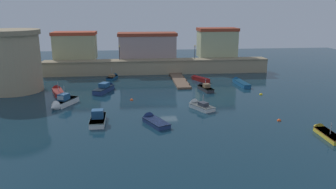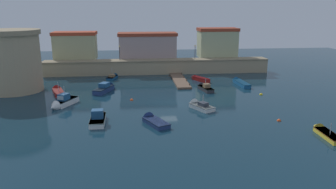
{
  "view_description": "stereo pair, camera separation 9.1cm",
  "coord_description": "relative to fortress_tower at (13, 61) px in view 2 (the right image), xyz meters",
  "views": [
    {
      "loc": [
        -5.27,
        -47.69,
        14.17
      ],
      "look_at": [
        0.0,
        1.48,
        1.03
      ],
      "focal_mm": 34.8,
      "sensor_mm": 36.0,
      "label": 1
    },
    {
      "loc": [
        -5.18,
        -47.7,
        14.17
      ],
      "look_at": [
        0.0,
        1.48,
        1.03
      ],
      "focal_mm": 34.8,
      "sensor_mm": 36.0,
      "label": 2
    }
  ],
  "objects": [
    {
      "name": "moored_boat_5",
      "position": [
        16.11,
        -17.64,
        -4.9
      ],
      "size": [
        1.9,
        5.98,
        2.26
      ],
      "rotation": [
        0.0,
        0.0,
        1.59
      ],
      "color": "white",
      "rests_on": "ground"
    },
    {
      "name": "old_town_backdrop",
      "position": [
        24.41,
        17.7,
        0.62
      ],
      "size": [
        42.31,
        5.84,
        6.81
      ],
      "color": "tan",
      "rests_on": "ground"
    },
    {
      "name": "fortress_tower",
      "position": [
        0.0,
        0.0,
        0.0
      ],
      "size": [
        10.06,
        10.06,
        10.68
      ],
      "color": "tan",
      "rests_on": "ground"
    },
    {
      "name": "mooring_buoy_2",
      "position": [
        20.37,
        -8.3,
        -5.4
      ],
      "size": [
        0.51,
        0.51,
        0.51
      ],
      "primitive_type": "sphere",
      "color": "#EA4C19",
      "rests_on": "ground"
    },
    {
      "name": "quay_lamp_0",
      "position": [
        17.84,
        13.25,
        -0.15
      ],
      "size": [
        0.32,
        0.32,
        3.17
      ],
      "color": "black",
      "rests_on": "quay_wall"
    },
    {
      "name": "mooring_buoy_0",
      "position": [
        42.16,
        -7.19,
        -5.4
      ],
      "size": [
        0.55,
        0.55,
        0.55
      ],
      "primitive_type": "sphere",
      "color": "yellow",
      "rests_on": "ground"
    },
    {
      "name": "moored_boat_0",
      "position": [
        42.61,
        -25.25,
        -5.11
      ],
      "size": [
        1.62,
        5.74,
        2.23
      ],
      "rotation": [
        0.0,
        0.0,
        1.53
      ],
      "color": "gold",
      "rests_on": "ground"
    },
    {
      "name": "moored_boat_9",
      "position": [
        10.12,
        -10.48,
        -4.82
      ],
      "size": [
        3.94,
        5.82,
        3.32
      ],
      "rotation": [
        0.0,
        0.0,
        -2.02
      ],
      "color": "white",
      "rests_on": "ground"
    },
    {
      "name": "moored_boat_7",
      "position": [
        16.55,
        9.23,
        -5.08
      ],
      "size": [
        2.51,
        4.89,
        2.7
      ],
      "rotation": [
        0.0,
        0.0,
        1.29
      ],
      "color": "#195689",
      "rests_on": "ground"
    },
    {
      "name": "moored_boat_10",
      "position": [
        30.11,
        -13.46,
        -5.04
      ],
      "size": [
        3.88,
        5.13,
        2.81
      ],
      "rotation": [
        0.0,
        0.0,
        2.06
      ],
      "color": "white",
      "rests_on": "ground"
    },
    {
      "name": "quay_lamp_1",
      "position": [
        34.55,
        13.25,
        -0.17
      ],
      "size": [
        0.32,
        0.32,
        3.13
      ],
      "color": "black",
      "rests_on": "quay_wall"
    },
    {
      "name": "moored_boat_3",
      "position": [
        41.07,
        0.94,
        -5.03
      ],
      "size": [
        1.73,
        7.44,
        1.3
      ],
      "rotation": [
        0.0,
        0.0,
        1.62
      ],
      "color": "#195689",
      "rests_on": "ground"
    },
    {
      "name": "moored_boat_2",
      "position": [
        15.87,
        -1.69,
        -4.85
      ],
      "size": [
        4.02,
        6.58,
        1.95
      ],
      "rotation": [
        0.0,
        0.0,
        1.17
      ],
      "color": "navy",
      "rests_on": "ground"
    },
    {
      "name": "quay_wall",
      "position": [
        26.1,
        13.25,
        -3.83
      ],
      "size": [
        49.65,
        3.79,
        3.13
      ],
      "color": "tan",
      "rests_on": "ground"
    },
    {
      "name": "mooring_buoy_1",
      "position": [
        39.46,
        -20.2,
        -5.4
      ],
      "size": [
        0.52,
        0.52,
        0.52
      ],
      "primitive_type": "sphere",
      "color": "#EA4C19",
      "rests_on": "ground"
    },
    {
      "name": "moored_boat_8",
      "position": [
        33.88,
        4.94,
        -5.0
      ],
      "size": [
        3.55,
        5.35,
        1.09
      ],
      "rotation": [
        0.0,
        0.0,
        2.06
      ],
      "color": "red",
      "rests_on": "ground"
    },
    {
      "name": "moored_boat_1",
      "position": [
        23.0,
        -19.04,
        -5.1
      ],
      "size": [
        3.88,
        5.56,
        1.65
      ],
      "rotation": [
        0.0,
        0.0,
        2.02
      ],
      "color": "navy",
      "rests_on": "ground"
    },
    {
      "name": "pier_dock",
      "position": [
        29.91,
        4.68,
        -5.21
      ],
      "size": [
        2.56,
        13.66,
        0.7
      ],
      "color": "brown",
      "rests_on": "ground"
    },
    {
      "name": "ground_plane",
      "position": [
        26.1,
        -10.72,
        -5.4
      ],
      "size": [
        133.36,
        133.36,
        0.0
      ],
      "primitive_type": "plane",
      "color": "#112D3D"
    },
    {
      "name": "moored_boat_6",
      "position": [
        33.29,
        -2.7,
        -5.0
      ],
      "size": [
        2.49,
        5.36,
        2.47
      ],
      "rotation": [
        0.0,
        0.0,
        1.8
      ],
      "color": "#333338",
      "rests_on": "ground"
    },
    {
      "name": "moored_boat_4",
      "position": [
        7.53,
        -1.83,
        -5.12
      ],
      "size": [
        3.59,
        6.66,
        2.53
      ],
      "rotation": [
        0.0,
        0.0,
        1.91
      ],
      "color": "red",
      "rests_on": "ground"
    }
  ]
}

